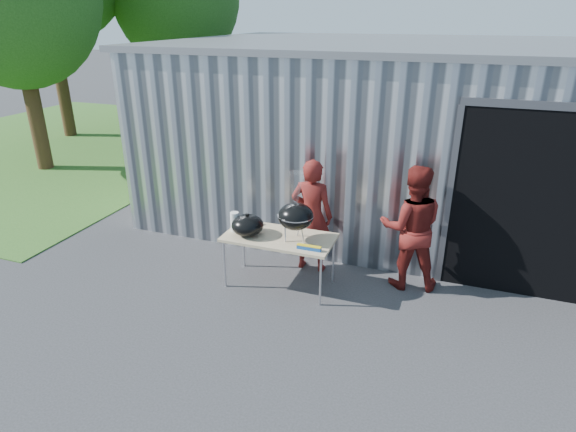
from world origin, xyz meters
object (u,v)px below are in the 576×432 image
at_px(person_cook, 312,216).
at_px(person_bystander, 411,228).
at_px(folding_table, 279,239).
at_px(kettle_grill, 296,212).

xyz_separation_m(person_cook, person_bystander, (1.41, 0.00, 0.03)).
distance_m(folding_table, kettle_grill, 0.52).
bearing_deg(folding_table, person_cook, 66.62).
bearing_deg(person_bystander, folding_table, 8.59).
xyz_separation_m(folding_table, person_bystander, (1.68, 0.62, 0.17)).
relative_size(folding_table, person_cook, 0.88).
height_order(kettle_grill, person_cook, kettle_grill).
relative_size(person_cook, person_bystander, 0.97).
bearing_deg(folding_table, person_bystander, 20.35).
relative_size(kettle_grill, person_cook, 0.56).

